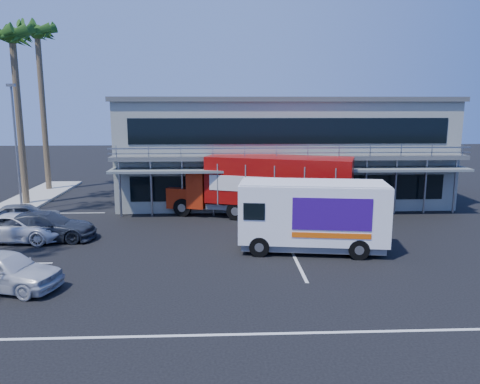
{
  "coord_description": "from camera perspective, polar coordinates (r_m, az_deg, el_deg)",
  "views": [
    {
      "loc": [
        -1.38,
        -19.1,
        6.89
      ],
      "look_at": [
        -0.32,
        5.06,
        2.3
      ],
      "focal_mm": 35.0,
      "sensor_mm": 36.0,
      "label": 1
    }
  ],
  "objects": [
    {
      "name": "palm_e",
      "position": [
        34.94,
        -25.96,
        15.76
      ],
      "size": [
        2.8,
        2.8,
        12.25
      ],
      "color": "brown",
      "rests_on": "ground"
    },
    {
      "name": "palm_f",
      "position": [
        40.28,
        -23.43,
        16.43
      ],
      "size": [
        2.8,
        2.8,
        13.25
      ],
      "color": "brown",
      "rests_on": "ground"
    },
    {
      "name": "parked_car_d",
      "position": [
        25.88,
        -22.57,
        -3.88
      ],
      "size": [
        4.99,
        2.04,
        1.45
      ],
      "primitive_type": "imported",
      "rotation": [
        0.0,
        0.0,
        1.57
      ],
      "color": "#2B303A",
      "rests_on": "ground"
    },
    {
      "name": "building",
      "position": [
        34.47,
        4.81,
        5.33
      ],
      "size": [
        22.4,
        12.0,
        7.3
      ],
      "color": "gray",
      "rests_on": "ground"
    },
    {
      "name": "parked_car_c",
      "position": [
        26.36,
        -25.31,
        -3.91
      ],
      "size": [
        5.14,
        2.72,
        1.38
      ],
      "primitive_type": "imported",
      "rotation": [
        0.0,
        0.0,
        1.48
      ],
      "color": "white",
      "rests_on": "ground"
    },
    {
      "name": "parked_car_a",
      "position": [
        19.84,
        -26.84,
        -8.49
      ],
      "size": [
        4.7,
        2.87,
        1.5
      ],
      "primitive_type": "imported",
      "rotation": [
        0.0,
        0.0,
        1.3
      ],
      "color": "silver",
      "rests_on": "ground"
    },
    {
      "name": "ground",
      "position": [
        20.35,
        1.54,
        -9.05
      ],
      "size": [
        120.0,
        120.0,
        0.0
      ],
      "primitive_type": "plane",
      "color": "black",
      "rests_on": "ground"
    },
    {
      "name": "parked_car_e",
      "position": [
        29.22,
        -24.85,
        -2.53
      ],
      "size": [
        4.25,
        2.42,
        1.36
      ],
      "primitive_type": "imported",
      "rotation": [
        0.0,
        0.0,
        1.79
      ],
      "color": "slate",
      "rests_on": "ground"
    },
    {
      "name": "light_pole_far",
      "position": [
        32.8,
        -25.65,
        5.52
      ],
      "size": [
        0.5,
        0.25,
        8.09
      ],
      "color": "gray",
      "rests_on": "ground"
    },
    {
      "name": "red_truck",
      "position": [
        28.4,
        3.25,
        0.96
      ],
      "size": [
        11.42,
        5.99,
        3.77
      ],
      "rotation": [
        0.0,
        0.0,
        -0.32
      ],
      "color": "#A5250D",
      "rests_on": "ground"
    },
    {
      "name": "white_van",
      "position": [
        22.14,
        8.82,
        -2.78
      ],
      "size": [
        7.05,
        3.25,
        3.32
      ],
      "rotation": [
        0.0,
        0.0,
        -0.14
      ],
      "color": "white",
      "rests_on": "ground"
    }
  ]
}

